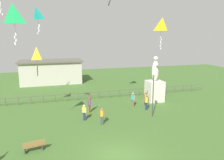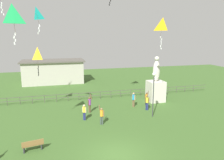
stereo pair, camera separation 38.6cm
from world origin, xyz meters
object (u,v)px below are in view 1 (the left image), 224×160
(person_1, at_px, (102,115))
(kite_3, at_px, (13,15))
(person_2, at_px, (133,99))
(lamppost, at_px, (153,85))
(kite_1, at_px, (36,14))
(kite_0, at_px, (162,25))
(park_bench, at_px, (34,146))
(statue_monument, at_px, (155,88))
(person_5, at_px, (89,104))
(kite_5, at_px, (37,55))
(person_6, at_px, (146,97))
(person_3, at_px, (147,101))
(person_0, at_px, (84,111))

(person_1, xyz_separation_m, kite_3, (-6.69, -1.51, 8.64))
(person_2, bearing_deg, lamppost, -77.12)
(kite_1, relative_size, kite_3, 0.83)
(person_1, bearing_deg, kite_0, 7.29)
(lamppost, xyz_separation_m, park_bench, (-11.30, -4.02, -2.88))
(person_1, bearing_deg, person_2, 41.15)
(statue_monument, distance_m, person_5, 9.05)
(lamppost, height_order, kite_5, kite_5)
(park_bench, bearing_deg, lamppost, 19.56)
(person_5, xyz_separation_m, kite_0, (6.84, -2.69, 8.14))
(person_5, relative_size, person_6, 1.14)
(person_3, distance_m, person_5, 6.38)
(person_5, distance_m, kite_5, 7.70)
(person_5, xyz_separation_m, kite_1, (-4.76, -1.45, 9.03))
(park_bench, height_order, kite_3, kite_3)
(person_1, height_order, person_5, person_5)
(kite_0, distance_m, kite_1, 11.70)
(park_bench, height_order, kite_1, kite_1)
(park_bench, bearing_deg, kite_1, 84.95)
(person_1, bearing_deg, kite_5, 132.89)
(lamppost, distance_m, kite_1, 12.81)
(statue_monument, distance_m, person_6, 2.28)
(person_0, bearing_deg, park_bench, -131.91)
(park_bench, distance_m, kite_3, 9.37)
(kite_1, bearing_deg, person_6, 11.24)
(kite_3, bearing_deg, lamppost, 9.97)
(statue_monument, bearing_deg, park_bench, -147.42)
(lamppost, relative_size, kite_1, 1.96)
(person_6, xyz_separation_m, kite_1, (-11.80, -2.34, 9.15))
(statue_monument, distance_m, kite_5, 14.60)
(kite_5, bearing_deg, person_5, -27.23)
(statue_monument, xyz_separation_m, person_6, (-1.75, -1.19, -0.84))
(person_1, bearing_deg, person_0, 132.83)
(statue_monument, distance_m, person_0, 10.48)
(person_1, height_order, kite_5, kite_5)
(lamppost, distance_m, park_bench, 12.33)
(kite_1, bearing_deg, park_bench, -95.05)
(person_3, distance_m, kite_3, 15.71)
(person_0, height_order, kite_3, kite_3)
(person_3, xyz_separation_m, kite_0, (0.51, -1.86, 8.19))
(person_0, bearing_deg, statue_monument, 22.88)
(lamppost, bearing_deg, kite_3, -170.03)
(park_bench, xyz_separation_m, kite_0, (12.08, 4.18, 8.70))
(statue_monument, relative_size, person_0, 3.58)
(person_5, bearing_deg, person_3, -7.44)
(person_5, distance_m, kite_3, 11.66)
(person_5, relative_size, kite_1, 0.87)
(lamppost, distance_m, kite_5, 12.77)
(lamppost, height_order, kite_3, kite_3)
(park_bench, xyz_separation_m, person_5, (5.24, 6.87, 0.56))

